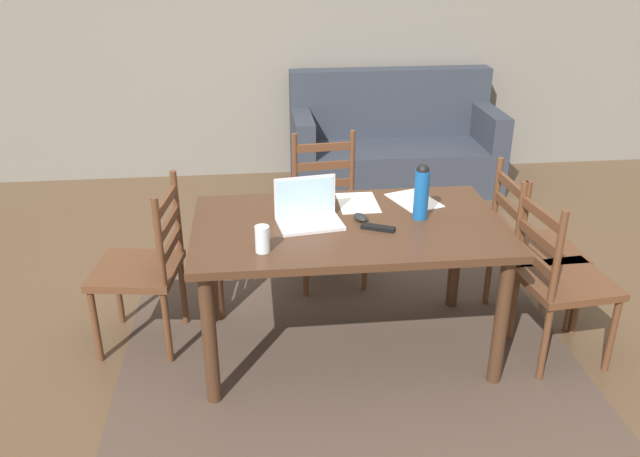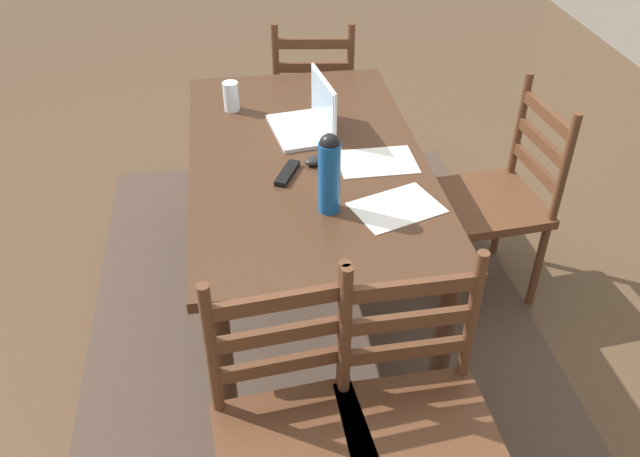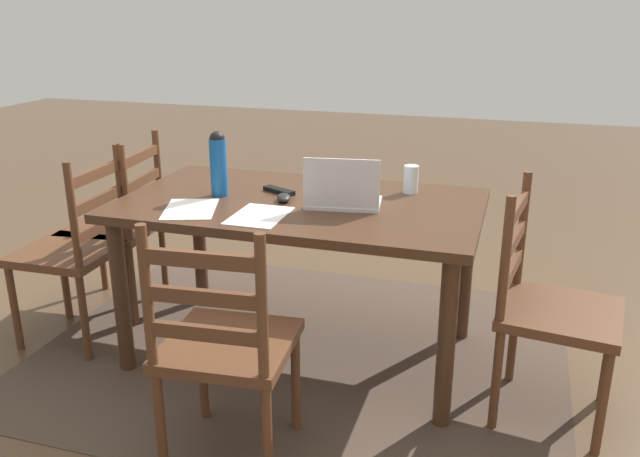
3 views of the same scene
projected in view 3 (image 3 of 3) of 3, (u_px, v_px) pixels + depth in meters
The scene contains 14 objects.
ground_plane at pixel (302, 351), 3.18m from camera, with size 14.00×14.00×0.00m, color brown.
area_rug at pixel (302, 351), 3.18m from camera, with size 2.44×1.93×0.01m, color #47382D.
dining_table at pixel (301, 221), 2.97m from camera, with size 1.59×0.91×0.76m.
chair_right_far at pixel (75, 251), 3.17m from camera, with size 0.45×0.45×0.95m.
chair_right_near at pixel (119, 227), 3.50m from camera, with size 0.48×0.48×0.95m.
chair_far_head at pixel (225, 348), 2.28m from camera, with size 0.48×0.48×0.95m.
chair_left_far at pixel (550, 309), 2.57m from camera, with size 0.50×0.50×0.95m.
laptop at pixel (343, 194), 2.82m from camera, with size 0.35×0.27×0.23m.
water_bottle at pixel (218, 163), 2.97m from camera, with size 0.08×0.08×0.29m.
drinking_glass at pixel (411, 179), 3.04m from camera, with size 0.07×0.07×0.13m, color silver.
computer_mouse at pixel (284, 198), 2.92m from camera, with size 0.06×0.10×0.03m, color black.
tv_remote at pixel (279, 191), 3.05m from camera, with size 0.04×0.17×0.02m, color black.
paper_stack_left at pixel (190, 209), 2.81m from camera, with size 0.21×0.30×0.00m, color white.
paper_stack_right at pixel (259, 216), 2.72m from camera, with size 0.21×0.30×0.00m, color white.
Camera 3 is at (-0.91, 2.67, 1.59)m, focal length 37.19 mm.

